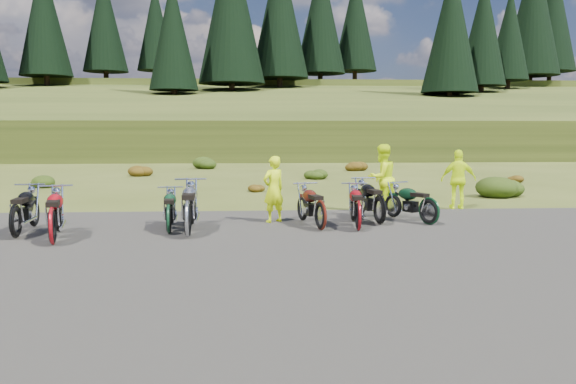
{
  "coord_description": "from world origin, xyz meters",
  "views": [
    {
      "loc": [
        -0.4,
        -12.08,
        2.36
      ],
      "look_at": [
        0.38,
        0.82,
        0.92
      ],
      "focal_mm": 35.0,
      "sensor_mm": 36.0,
      "label": 1
    }
  ],
  "objects": [
    {
      "name": "conifer_26",
      "position": [
        21.0,
        49.0,
        13.37
      ],
      "size": [
        6.16,
        6.16,
        16.0
      ],
      "color": "black",
      "rests_on": "ground"
    },
    {
      "name": "person_right_a",
      "position": [
        3.22,
        3.61,
        0.96
      ],
      "size": [
        1.17,
        1.09,
        1.92
      ],
      "primitive_type": "imported",
      "rotation": [
        0.0,
        0.0,
        3.65
      ],
      "color": "#CAE90C",
      "rests_on": "ground"
    },
    {
      "name": "shrub_1",
      "position": [
        -9.1,
        11.3,
        0.31
      ],
      "size": [
        1.03,
        1.03,
        0.61
      ],
      "primitive_type": "ellipsoid",
      "color": "#1F380E",
      "rests_on": "ground"
    },
    {
      "name": "shrub_8",
      "position": [
        11.2,
        12.4,
        0.23
      ],
      "size": [
        0.77,
        0.77,
        0.45
      ],
      "primitive_type": "ellipsoid",
      "color": "#5A2C0B",
      "rests_on": "ground"
    },
    {
      "name": "motorcycle_7",
      "position": [
        3.89,
        1.33,
        0.0
      ],
      "size": [
        1.48,
        1.99,
        1.0
      ],
      "primitive_type": null,
      "rotation": [
        0.0,
        0.0,
        2.07
      ],
      "color": "black",
      "rests_on": "ground"
    },
    {
      "name": "motorcycle_6",
      "position": [
        2.01,
        0.62,
        0.0
      ],
      "size": [
        0.83,
        2.03,
        1.04
      ],
      "primitive_type": null,
      "rotation": [
        0.0,
        0.0,
        1.49
      ],
      "color": "maroon",
      "rests_on": "ground"
    },
    {
      "name": "shrub_4",
      "position": [
        -0.4,
        9.2,
        0.23
      ],
      "size": [
        0.77,
        0.77,
        0.45
      ],
      "primitive_type": "ellipsoid",
      "color": "#5A2C0B",
      "rests_on": "ground"
    },
    {
      "name": "shrub_5",
      "position": [
        2.5,
        14.5,
        0.31
      ],
      "size": [
        1.03,
        1.03,
        0.61
      ],
      "primitive_type": "ellipsoid",
      "color": "#1F380E",
      "rests_on": "ground"
    },
    {
      "name": "person_right_b",
      "position": [
        5.61,
        4.04,
        0.87
      ],
      "size": [
        1.06,
        0.53,
        1.75
      ],
      "primitive_type": "imported",
      "rotation": [
        0.0,
        0.0,
        3.04
      ],
      "color": "#CAE90C",
      "rests_on": "ground"
    },
    {
      "name": "ground",
      "position": [
        0.0,
        0.0,
        0.0
      ],
      "size": [
        300.0,
        300.0,
        0.0
      ],
      "primitive_type": "plane",
      "color": "#3F4A18",
      "rests_on": "ground"
    },
    {
      "name": "conifer_24",
      "position": [
        9.0,
        68.0,
        18.16
      ],
      "size": [
        7.04,
        7.04,
        18.0
      ],
      "color": "black",
      "rests_on": "ground"
    },
    {
      "name": "shrub_6",
      "position": [
        5.4,
        19.8,
        0.38
      ],
      "size": [
        1.3,
        1.3,
        0.77
      ],
      "primitive_type": "ellipsoid",
      "color": "#5A2C0B",
      "rests_on": "ground"
    },
    {
      "name": "shrub_7",
      "position": [
        8.3,
        7.1,
        0.46
      ],
      "size": [
        1.56,
        1.56,
        0.92
      ],
      "primitive_type": "ellipsoid",
      "color": "#1F380E",
      "rests_on": "ground"
    },
    {
      "name": "conifer_21",
      "position": [
        -9.0,
        50.0,
        12.56
      ],
      "size": [
        5.28,
        5.28,
        14.0
      ],
      "color": "black",
      "rests_on": "ground"
    },
    {
      "name": "conifer_22",
      "position": [
        -3.0,
        56.0,
        16.77
      ],
      "size": [
        7.92,
        7.92,
        20.0
      ],
      "color": "black",
      "rests_on": "ground"
    },
    {
      "name": "motorcycle_3",
      "position": [
        -1.84,
        0.04,
        0.0
      ],
      "size": [
        0.89,
        2.34,
        1.21
      ],
      "primitive_type": null,
      "rotation": [
        0.0,
        0.0,
        1.62
      ],
      "color": "#9C9DA1",
      "rests_on": "ground"
    },
    {
      "name": "hill_plateau",
      "position": [
        0.0,
        110.0,
        0.0
      ],
      "size": [
        300.0,
        90.0,
        9.17
      ],
      "primitive_type": "cube",
      "color": "#2C3812",
      "rests_on": "ground"
    },
    {
      "name": "motorcycle_0",
      "position": [
        -5.53,
        0.17,
        0.0
      ],
      "size": [
        0.91,
        2.15,
        1.1
      ],
      "primitive_type": null,
      "rotation": [
        0.0,
        0.0,
        1.67
      ],
      "color": "black",
      "rests_on": "ground"
    },
    {
      "name": "motorcycle_2",
      "position": [
        -2.32,
        0.5,
        0.0
      ],
      "size": [
        0.81,
        1.94,
        0.99
      ],
      "primitive_type": null,
      "rotation": [
        0.0,
        0.0,
        1.67
      ],
      "color": "#0E341D",
      "rests_on": "ground"
    },
    {
      "name": "conifer_18",
      "position": [
        -27.0,
        63.0,
        16.66
      ],
      "size": [
        6.6,
        6.6,
        17.0
      ],
      "color": "black",
      "rests_on": "ground"
    },
    {
      "name": "conifer_20",
      "position": [
        -15.0,
        75.0,
        17.65
      ],
      "size": [
        5.72,
        5.72,
        15.0
      ],
      "color": "black",
      "rests_on": "ground"
    },
    {
      "name": "person_middle",
      "position": [
        0.09,
        1.97,
        0.84
      ],
      "size": [
        0.73,
        0.67,
        1.67
      ],
      "primitive_type": "imported",
      "rotation": [
        0.0,
        0.0,
        3.72
      ],
      "color": "#CAE90C",
      "rests_on": "ground"
    },
    {
      "name": "conifer_25",
      "position": [
        15.0,
        74.0,
        18.66
      ],
      "size": [
        6.6,
        6.6,
        17.0
      ],
      "color": "black",
      "rests_on": "ground"
    },
    {
      "name": "conifer_19",
      "position": [
        -21.0,
        69.0,
        17.36
      ],
      "size": [
        6.16,
        6.16,
        16.0
      ],
      "color": "black",
      "rests_on": "ground"
    },
    {
      "name": "conifer_28",
      "position": [
        33.0,
        61.0,
        14.76
      ],
      "size": [
        5.28,
        5.28,
        14.0
      ],
      "color": "black",
      "rests_on": "ground"
    },
    {
      "name": "motorcycle_5",
      "position": [
        2.69,
        1.45,
        0.0
      ],
      "size": [
        1.03,
        2.18,
        1.1
      ],
      "primitive_type": null,
      "rotation": [
        0.0,
        0.0,
        1.73
      ],
      "color": "black",
      "rests_on": "ground"
    },
    {
      "name": "motorcycle_4",
      "position": [
        1.14,
        0.74,
        0.0
      ],
      "size": [
        1.11,
        2.08,
        1.04
      ],
      "primitive_type": null,
      "rotation": [
        0.0,
        0.0,
        1.81
      ],
      "color": "#49130C",
      "rests_on": "ground"
    },
    {
      "name": "conifer_23",
      "position": [
        3.0,
        62.0,
        17.47
      ],
      "size": [
        7.48,
        7.48,
        19.0
      ],
      "color": "black",
      "rests_on": "ground"
    },
    {
      "name": "gravel_pad",
      "position": [
        0.0,
        -2.0,
        0.0
      ],
      "size": [
        20.0,
        12.0,
        0.04
      ],
      "primitive_type": "cube",
      "color": "black",
      "rests_on": "ground"
    },
    {
      "name": "hill_slope",
      "position": [
        0.0,
        50.0,
        0.0
      ],
      "size": [
        300.0,
        45.97,
        9.37
      ],
      "primitive_type": null,
      "rotation": [
        0.14,
        0.0,
        0.0
      ],
      "color": "#2C3812",
      "rests_on": "ground"
    },
    {
      "name": "shrub_2",
      "position": [
        -6.2,
        16.6,
        0.38
      ],
      "size": [
        1.3,
        1.3,
        0.77
      ],
      "primitive_type": "ellipsoid",
      "color": "#5A2C0B",
      "rests_on": "ground"
    },
    {
      "name": "conifer_30",
      "position": [
        45.0,
        73.0,
        19.66
      ],
      "size": [
        7.48,
        7.48,
        19.0
      ],
      "color": "black",
      "rests_on": "ground"
    },
    {
      "name": "conifer_29",
      "position": [
        39.0,
        67.0,
        18.97
      ],
      "size": [
        7.92,
        7.92,
        20.0
      ],
      "color": "black",
      "rests_on": "ground"
    },
    {
      "name": "motorcycle_1",
      "position": [
        -4.5,
        -0.57,
        0.0
      ],
      "size": [
        1.24,
        2.28,
        1.14
      ],
      "primitive_type": null,
      "rotation": [
        0.0,
        0.0,
        1.82
      ],
      "color": "maroon",
      "rests_on": "ground"
    },
    {
      "name": "shrub_3",
      "position": [
        -3.3,
        21.9,
        0.46
      ],
      "size": [
        1.56,
        1.56,
        0.92
      ],
      "primitive_type": "ellipsoid",
      "color": "#1F380E",
      "rests_on": "ground"
    },
    {
      "name": "conifer_27",
      "position": [
        27.0,
        55.0,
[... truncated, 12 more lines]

